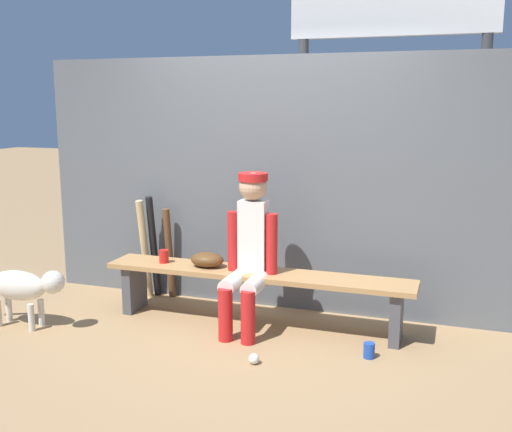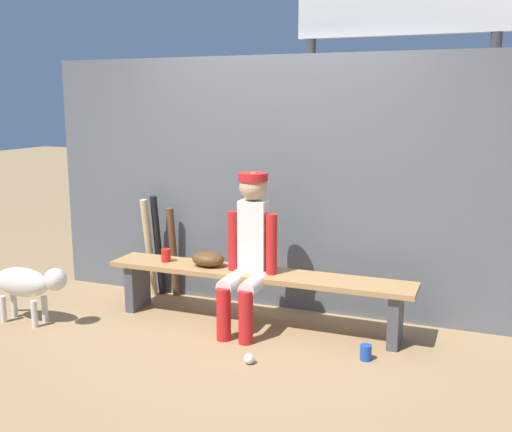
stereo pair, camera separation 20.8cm
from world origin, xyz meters
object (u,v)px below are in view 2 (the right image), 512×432
object	(u,v)px
bat_wood_natural	(149,248)
cup_on_bench	(166,255)
baseball_glove	(208,259)
bat_wood_dark	(173,252)
dugout_bench	(256,283)
scoreboard	(406,29)
player_seated	(248,247)
bat_aluminum_black	(158,246)
dog	(27,283)
cup_on_ground	(366,353)
baseball	(249,359)

from	to	relation	value
bat_wood_natural	cup_on_bench	world-z (taller)	bat_wood_natural
baseball_glove	bat_wood_dark	bearing A→B (deg)	144.22
dugout_bench	bat_wood_natural	world-z (taller)	bat_wood_natural
scoreboard	player_seated	bearing A→B (deg)	-117.34
bat_aluminum_black	scoreboard	bearing A→B (deg)	31.99
bat_aluminum_black	dog	size ratio (longest dim) A/B	1.12
dugout_bench	baseball_glove	world-z (taller)	baseball_glove
dugout_bench	cup_on_bench	bearing A→B (deg)	179.76
dugout_bench	dog	world-z (taller)	dog
bat_wood_dark	cup_on_ground	distance (m)	2.10
baseball	bat_wood_dark	bearing A→B (deg)	137.35
cup_on_ground	dog	bearing A→B (deg)	-173.92
player_seated	baseball_glove	xyz separation A→B (m)	(-0.40, 0.10, -0.16)
bat_aluminum_black	scoreboard	xyz separation A→B (m)	(1.98, 1.24, 1.96)
dugout_bench	baseball	size ratio (longest dim) A/B	33.98
bat_aluminum_black	cup_on_ground	distance (m)	2.24
baseball_glove	bat_wood_dark	distance (m)	0.68
baseball	scoreboard	bearing A→B (deg)	74.55
bat_aluminum_black	baseball	bearing A→B (deg)	-38.87
bat_wood_dark	bat_aluminum_black	xyz separation A→B (m)	(-0.15, -0.02, 0.05)
dog	scoreboard	bearing A→B (deg)	40.91
baseball	player_seated	bearing A→B (deg)	112.42
bat_aluminum_black	bat_wood_natural	size ratio (longest dim) A/B	1.03
dugout_bench	bat_wood_natural	distance (m)	1.22
bat_aluminum_black	cup_on_bench	size ratio (longest dim) A/B	8.58
dugout_bench	bat_aluminum_black	world-z (taller)	bat_aluminum_black
bat_wood_natural	baseball	world-z (taller)	bat_wood_natural
baseball	scoreboard	distance (m)	3.40
bat_aluminum_black	bat_wood_natural	distance (m)	0.09
baseball	cup_on_bench	xyz separation A→B (m)	(-1.04, 0.71, 0.46)
bat_aluminum_black	cup_on_ground	size ratio (longest dim) A/B	8.58
dugout_bench	baseball_glove	bearing A→B (deg)	180.00
player_seated	bat_wood_natural	bearing A→B (deg)	159.96
bat_wood_natural	cup_on_bench	bearing A→B (deg)	-40.94
player_seated	bat_wood_dark	xyz separation A→B (m)	(-0.94, 0.50, -0.25)
cup_on_ground	scoreboard	distance (m)	3.09
baseball	cup_on_bench	size ratio (longest dim) A/B	0.67
bat_aluminum_black	baseball_glove	bearing A→B (deg)	-28.43
scoreboard	bat_wood_dark	bearing A→B (deg)	-146.32
baseball_glove	bat_aluminum_black	size ratio (longest dim) A/B	0.30
bat_wood_natural	baseball	xyz separation A→B (m)	(1.40, -1.02, -0.42)
dugout_bench	player_seated	bearing A→B (deg)	-102.77
dog	bat_wood_natural	bearing A→B (deg)	59.75
player_seated	cup_on_bench	world-z (taller)	player_seated
dog	bat_wood_dark	bearing A→B (deg)	53.39
cup_on_ground	dog	size ratio (longest dim) A/B	0.13
baseball	baseball_glove	bearing A→B (deg)	132.53
dugout_bench	bat_wood_dark	distance (m)	1.05
baseball	bat_wood_natural	bearing A→B (deg)	143.92
player_seated	bat_wood_natural	distance (m)	1.24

